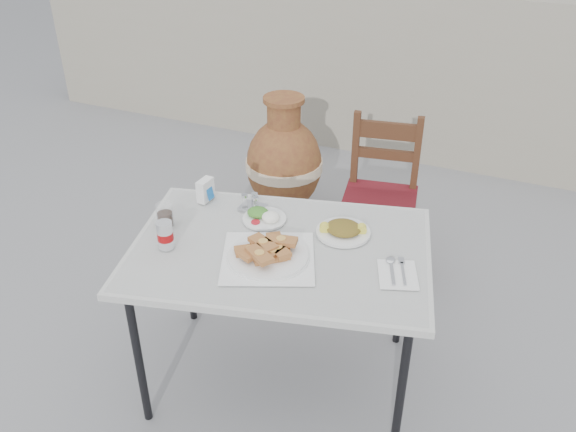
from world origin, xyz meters
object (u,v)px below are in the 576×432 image
at_px(terracotta_urn, 284,165).
at_px(pide_plate, 268,251).
at_px(cafe_table, 280,257).
at_px(condiment_caddy, 252,204).
at_px(salad_chopped_plate, 343,230).
at_px(salad_rice_plate, 264,216).
at_px(cola_glass, 165,216).
at_px(chair, 380,196).
at_px(soda_can, 165,235).
at_px(napkin_holder, 205,190).

bearing_deg(terracotta_urn, pide_plate, -68.88).
xyz_separation_m(cafe_table, pide_plate, (-0.01, -0.09, 0.08)).
bearing_deg(pide_plate, condiment_caddy, 125.37).
xyz_separation_m(cafe_table, salad_chopped_plate, (0.19, 0.18, 0.07)).
bearing_deg(terracotta_urn, salad_rice_plate, -70.63).
height_order(cola_glass, condiment_caddy, cola_glass).
bearing_deg(cafe_table, chair, 81.76).
distance_m(cafe_table, condiment_caddy, 0.32).
bearing_deg(cafe_table, pide_plate, -96.91).
relative_size(salad_chopped_plate, terracotta_urn, 0.27).
height_order(soda_can, napkin_holder, soda_can).
bearing_deg(salad_chopped_plate, pide_plate, -127.05).
height_order(cafe_table, cola_glass, cola_glass).
height_order(napkin_holder, chair, chair).
distance_m(pide_plate, soda_can, 0.40).
bearing_deg(napkin_holder, salad_rice_plate, -4.32).
height_order(soda_can, cola_glass, soda_can).
relative_size(pide_plate, cola_glass, 4.62).
xyz_separation_m(salad_rice_plate, chair, (0.28, 0.82, -0.27)).
distance_m(napkin_holder, condiment_caddy, 0.22).
distance_m(salad_chopped_plate, condiment_caddy, 0.42).
xyz_separation_m(pide_plate, salad_rice_plate, (-0.13, 0.24, -0.01)).
xyz_separation_m(salad_chopped_plate, condiment_caddy, (-0.41, 0.03, 0.01)).
distance_m(soda_can, terracotta_urn, 1.45).
relative_size(pide_plate, napkin_holder, 4.55).
height_order(salad_chopped_plate, napkin_holder, napkin_holder).
relative_size(pide_plate, condiment_caddy, 4.30).
height_order(salad_rice_plate, cola_glass, cola_glass).
bearing_deg(terracotta_urn, condiment_caddy, -73.78).
xyz_separation_m(pide_plate, condiment_caddy, (-0.21, 0.30, -0.01)).
xyz_separation_m(cafe_table, terracotta_urn, (-0.52, 1.22, -0.27)).
bearing_deg(condiment_caddy, salad_chopped_plate, -3.96).
relative_size(soda_can, cola_glass, 1.15).
xyz_separation_m(soda_can, chair, (0.54, 1.15, -0.31)).
height_order(napkin_holder, condiment_caddy, napkin_holder).
distance_m(pide_plate, terracotta_urn, 1.45).
distance_m(soda_can, chair, 1.31).
xyz_separation_m(cafe_table, salad_rice_plate, (-0.14, 0.15, 0.07)).
height_order(cafe_table, salad_chopped_plate, salad_chopped_plate).
bearing_deg(pide_plate, terracotta_urn, 111.12).
distance_m(condiment_caddy, terracotta_urn, 1.11).
relative_size(soda_can, terracotta_urn, 0.14).
height_order(salad_rice_plate, condiment_caddy, condiment_caddy).
height_order(condiment_caddy, terracotta_urn, terracotta_urn).
bearing_deg(napkin_holder, pide_plate, -29.14).
relative_size(salad_rice_plate, cola_glass, 1.87).
bearing_deg(cafe_table, condiment_caddy, 136.24).
distance_m(cola_glass, condiment_caddy, 0.37).
bearing_deg(salad_chopped_plate, napkin_holder, 178.42).
relative_size(salad_rice_plate, salad_chopped_plate, 0.83).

